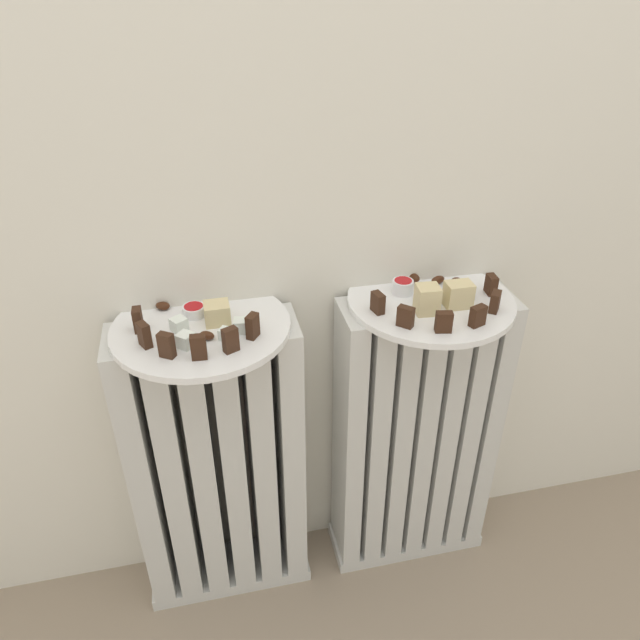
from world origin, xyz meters
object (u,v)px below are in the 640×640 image
Objects in this scene: jam_bowl_left at (194,310)px; jam_bowl_right at (403,286)px; radiator_left at (219,470)px; plate_left at (201,327)px; plate_right at (430,301)px; radiator_right at (415,438)px; fork at (432,295)px.

jam_bowl_left is 1.02× the size of jam_bowl_right.
radiator_left is at bearing -175.48° from jam_bowl_right.
radiator_left is 0.34m from plate_left.
plate_right is 0.43m from jam_bowl_left.
radiator_left is at bearing 180.00° from plate_right.
plate_right reaches higher than radiator_right.
radiator_left is at bearing 180.00° from radiator_right.
radiator_left is 16.57× the size of jam_bowl_left.
jam_bowl_left is at bearing 176.37° from fork.
radiator_right is 0.37m from jam_bowl_right.
plate_right is at bearing 0.00° from plate_left.
radiator_right is at bearing -33.35° from jam_bowl_right.
jam_bowl_left is at bearing 175.65° from radiator_right.
plate_left reaches higher than radiator_left.
fork is (0.05, -0.02, -0.01)m from jam_bowl_right.
plate_left is 1.00× the size of plate_right.
radiator_left is 0.36m from jam_bowl_left.
jam_bowl_right is at bearing 4.52° from plate_left.
radiator_left is at bearing 0.00° from plate_left.
radiator_left is 1.00× the size of radiator_right.
jam_bowl_left is 0.44m from fork.
plate_left is 0.42m from plate_right.
jam_bowl_left is at bearing 179.55° from jam_bowl_right.
plate_right is 7.68× the size of jam_bowl_left.
jam_bowl_right is at bearing 4.52° from radiator_left.
plate_right is (0.42, 0.00, 0.00)m from plate_left.
radiator_left is 2.16× the size of plate_left.
fork is (0.01, 0.01, 0.01)m from plate_right.
radiator_right is 2.16× the size of plate_right.
radiator_left is 2.16× the size of plate_right.
plate_left and plate_right have the same top height.
plate_left reaches higher than radiator_right.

